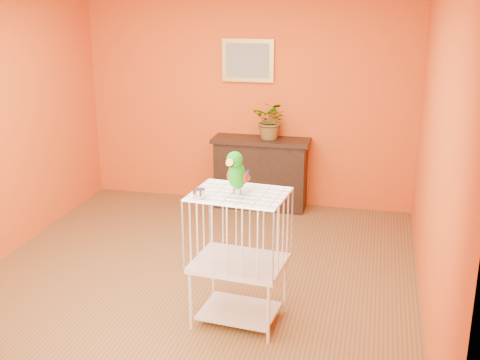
# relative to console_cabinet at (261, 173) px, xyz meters

# --- Properties ---
(ground) EXTENTS (4.50, 4.50, 0.00)m
(ground) POSITION_rel_console_cabinet_xyz_m (-0.20, -2.05, -0.43)
(ground) COLOR brown
(ground) RESTS_ON ground
(room_shell) EXTENTS (4.50, 4.50, 4.50)m
(room_shell) POSITION_rel_console_cabinet_xyz_m (-0.20, -2.05, 1.15)
(room_shell) COLOR #C64912
(room_shell) RESTS_ON ground
(console_cabinet) EXTENTS (1.16, 0.42, 0.86)m
(console_cabinet) POSITION_rel_console_cabinet_xyz_m (0.00, 0.00, 0.00)
(console_cabinet) COLOR black
(console_cabinet) RESTS_ON ground
(potted_plant) EXTENTS (0.50, 0.54, 0.35)m
(potted_plant) POSITION_rel_console_cabinet_xyz_m (0.12, 0.03, 0.61)
(potted_plant) COLOR #26722D
(potted_plant) RESTS_ON console_cabinet
(framed_picture) EXTENTS (0.62, 0.04, 0.50)m
(framed_picture) POSITION_rel_console_cabinet_xyz_m (-0.20, 0.17, 1.32)
(framed_picture) COLOR gold
(framed_picture) RESTS_ON room_shell
(birdcage) EXTENTS (0.75, 0.60, 1.08)m
(birdcage) POSITION_rel_console_cabinet_xyz_m (0.36, -2.64, 0.13)
(birdcage) COLOR silver
(birdcage) RESTS_ON ground
(feed_cup) EXTENTS (0.09, 0.09, 0.06)m
(feed_cup) POSITION_rel_console_cabinet_xyz_m (0.09, -2.80, 0.68)
(feed_cup) COLOR silver
(feed_cup) RESTS_ON birdcage
(parrot) EXTENTS (0.18, 0.31, 0.35)m
(parrot) POSITION_rel_console_cabinet_xyz_m (0.35, -2.67, 0.82)
(parrot) COLOR #59544C
(parrot) RESTS_ON birdcage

